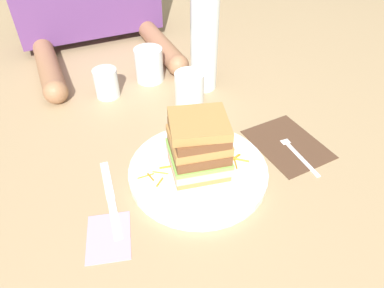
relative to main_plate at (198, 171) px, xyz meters
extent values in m
plane|color=#9E8460|center=(0.01, 0.03, -0.01)|extent=(3.00, 3.00, 0.00)
cylinder|color=white|center=(0.00, 0.00, 0.00)|extent=(0.28, 0.28, 0.02)
cube|color=#A87A42|center=(0.00, 0.00, 0.02)|extent=(0.12, 0.12, 0.02)
cube|color=#E0A393|center=(0.00, 0.00, 0.04)|extent=(0.13, 0.13, 0.02)
cube|color=#7AB74C|center=(0.00, 0.00, 0.05)|extent=(0.13, 0.13, 0.01)
cube|color=brown|center=(0.00, 0.00, 0.06)|extent=(0.12, 0.12, 0.02)
cube|color=#A87A42|center=(0.00, 0.00, 0.08)|extent=(0.12, 0.12, 0.02)
cube|color=brown|center=(0.00, 0.00, 0.10)|extent=(0.12, 0.12, 0.02)
cube|color=#A87A42|center=(0.00, 0.00, 0.12)|extent=(0.13, 0.13, 0.02)
cylinder|color=orange|center=(-0.10, 0.02, 0.01)|extent=(0.03, 0.00, 0.00)
cylinder|color=orange|center=(-0.07, 0.02, 0.01)|extent=(0.03, 0.02, 0.00)
cylinder|color=orange|center=(-0.08, -0.01, 0.01)|extent=(0.02, 0.02, 0.00)
cylinder|color=orange|center=(-0.10, 0.01, 0.01)|extent=(0.01, 0.02, 0.00)
cylinder|color=orange|center=(-0.06, 0.02, 0.01)|extent=(0.02, 0.01, 0.00)
cylinder|color=orange|center=(0.08, 0.00, 0.01)|extent=(0.01, 0.02, 0.00)
cylinder|color=orange|center=(0.08, -0.01, 0.01)|extent=(0.03, 0.01, 0.00)
cylinder|color=orange|center=(0.07, -0.02, 0.01)|extent=(0.01, 0.03, 0.00)
cylinder|color=orange|center=(0.09, -0.02, 0.01)|extent=(0.02, 0.02, 0.00)
cylinder|color=orange|center=(0.08, -0.01, 0.01)|extent=(0.02, 0.01, 0.00)
cube|color=#4C3323|center=(0.22, 0.00, -0.01)|extent=(0.15, 0.18, 0.00)
cube|color=silver|center=(0.22, -0.05, 0.00)|extent=(0.01, 0.11, 0.00)
cube|color=silver|center=(0.22, 0.01, 0.00)|extent=(0.02, 0.02, 0.00)
cylinder|color=silver|center=(0.23, 0.04, 0.00)|extent=(0.00, 0.04, 0.00)
cylinder|color=silver|center=(0.23, 0.04, 0.00)|extent=(0.00, 0.04, 0.00)
cylinder|color=silver|center=(0.22, 0.04, 0.00)|extent=(0.00, 0.04, 0.00)
cylinder|color=silver|center=(0.21, 0.04, 0.00)|extent=(0.00, 0.04, 0.00)
cube|color=silver|center=(-0.18, -0.04, -0.01)|extent=(0.02, 0.10, 0.00)
cube|color=silver|center=(-0.17, 0.06, -0.01)|extent=(0.03, 0.11, 0.00)
cylinder|color=white|center=(0.09, 0.24, 0.04)|extent=(0.07, 0.07, 0.09)
cylinder|color=#E55638|center=(0.09, 0.24, 0.02)|extent=(0.07, 0.07, 0.06)
cylinder|color=silver|center=(0.16, 0.30, 0.11)|extent=(0.07, 0.07, 0.25)
cylinder|color=silver|center=(-0.09, 0.36, 0.03)|extent=(0.06, 0.06, 0.08)
cylinder|color=silver|center=(0.04, 0.40, 0.04)|extent=(0.08, 0.08, 0.09)
cube|color=pink|center=(-0.20, -0.07, -0.01)|extent=(0.10, 0.11, 0.00)
cylinder|color=#936647|center=(-0.22, 0.53, 0.02)|extent=(0.06, 0.27, 0.06)
cylinder|color=#936647|center=(0.12, 0.53, 0.02)|extent=(0.06, 0.27, 0.06)
sphere|color=#936647|center=(-0.22, 0.39, 0.02)|extent=(0.06, 0.06, 0.06)
sphere|color=#936647|center=(0.12, 0.39, 0.02)|extent=(0.06, 0.06, 0.06)
camera|label=1|loc=(-0.22, -0.44, 0.50)|focal=32.46mm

